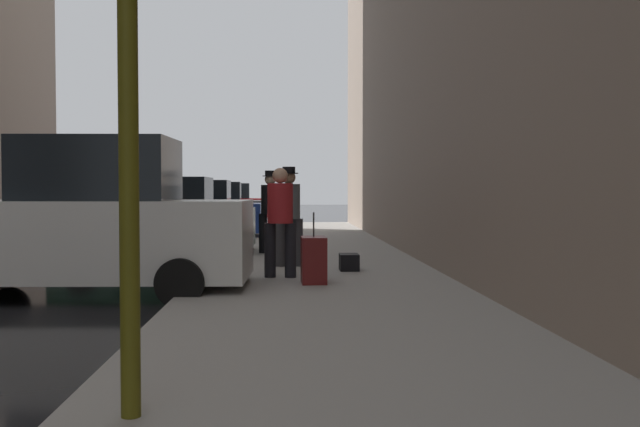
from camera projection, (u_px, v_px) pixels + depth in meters
name	position (u px, v px, depth m)	size (l,w,h in m)	color
sidewalk	(327.00, 294.00, 9.83)	(4.00, 40.00, 0.15)	gray
parked_white_van	(89.00, 224.00, 10.07)	(4.66, 2.17, 2.25)	silver
parked_dark_green_sedan	(159.00, 220.00, 15.59)	(4.23, 2.12, 1.79)	#193828
parked_blue_sedan	(191.00, 212.00, 20.91)	(4.20, 2.07, 1.79)	navy
parked_gray_coupe	(211.00, 208.00, 26.18)	(4.25, 2.16, 1.79)	slate
parked_red_hatchback	(225.00, 204.00, 32.30)	(4.27, 2.19, 1.79)	#B2191E
fire_hydrant	(234.00, 244.00, 13.42)	(0.42, 0.22, 0.70)	red
pedestrian_in_red_jacket	(280.00, 216.00, 11.09)	(0.52, 0.44, 1.71)	black
pedestrian_with_beanie	(289.00, 211.00, 12.71)	(0.51, 0.42, 1.78)	#333338
pedestrian_with_fedora	(270.00, 207.00, 15.33)	(0.51, 0.44, 1.78)	black
rolling_suitcase	(314.00, 260.00, 10.46)	(0.38, 0.57, 1.04)	#591414
duffel_bag	(349.00, 262.00, 12.08)	(0.32, 0.44, 0.28)	black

